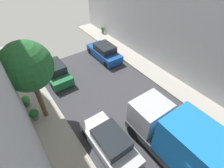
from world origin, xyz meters
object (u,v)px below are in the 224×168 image
Objects in this scene: parked_car_left_3 at (55,71)px; potted_plant_3 at (103,29)px; potted_plant_0 at (34,114)px; potted_plant_4 at (26,101)px; parked_car_right_3 at (104,52)px; street_tree_2 at (27,67)px; parked_car_left_2 at (110,143)px; delivery_truck at (186,146)px.

potted_plant_3 is at bearing 30.83° from parked_car_left_3.
potted_plant_3 is (11.35, 8.65, 0.03)m from potted_plant_0.
potted_plant_4 is (-11.46, -7.06, -0.00)m from potted_plant_3.
street_tree_2 is at bearing -152.88° from parked_car_right_3.
parked_car_right_3 is at bearing 27.12° from street_tree_2.
parked_car_left_3 reaches higher than potted_plant_4.
street_tree_2 reaches higher than potted_plant_0.
parked_car_left_3 is 4.72× the size of potted_plant_4.
parked_car_left_2 is at bearing -58.58° from potted_plant_0.
delivery_truck is at bearing -103.09° from parked_car_right_3.
parked_car_right_3 is 9.36m from street_tree_2.
potted_plant_4 is at bearing 115.51° from parked_car_left_2.
delivery_truck is 9.51m from street_tree_2.
potted_plant_0 is at bearing -142.69° from potted_plant_3.
potted_plant_0 is (-2.97, -3.65, -0.10)m from parked_car_left_3.
street_tree_2 is (-2.27, 4.76, 3.65)m from parked_car_left_2.
parked_car_right_3 is 4.91× the size of potted_plant_0.
potted_plant_3 is at bearing 37.31° from potted_plant_0.
potted_plant_3 is at bearing 31.63° from potted_plant_4.
parked_car_left_2 is at bearing -90.00° from parked_car_left_3.
delivery_truck is 7.59× the size of potted_plant_3.
parked_car_right_3 is (5.40, 0.17, 0.00)m from parked_car_left_3.
potted_plant_3 is (8.38, 13.51, -0.07)m from parked_car_left_2.
parked_car_left_3 is 9.76m from potted_plant_3.
parked_car_right_3 reaches higher than potted_plant_4.
delivery_truck is 9.70m from potted_plant_0.
delivery_truck reaches higher than parked_car_left_3.
parked_car_left_2 is 0.73× the size of street_tree_2.
parked_car_right_3 is at bearing 58.14° from parked_car_left_2.
potted_plant_3 reaches higher than potted_plant_0.
parked_car_left_2 is at bearing -121.80° from potted_plant_3.
parked_car_left_3 is 11.80m from delivery_truck.
parked_car_right_3 is at bearing 24.56° from potted_plant_0.
potted_plant_0 is at bearing -86.07° from potted_plant_4.
street_tree_2 is (-7.67, -3.93, 3.65)m from parked_car_right_3.
parked_car_left_3 is at bearing -149.17° from potted_plant_3.
street_tree_2 reaches higher than potted_plant_3.
parked_car_left_3 is at bearing 50.86° from potted_plant_0.
parked_car_left_2 is at bearing -64.50° from street_tree_2.
street_tree_2 is at bearing 115.50° from parked_car_left_2.
parked_car_left_2 is 4.12m from delivery_truck.
parked_car_left_3 is at bearing -178.15° from parked_car_right_3.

